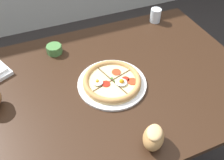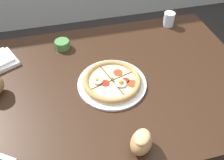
% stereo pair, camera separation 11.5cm
% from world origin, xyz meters
% --- Properties ---
extents(ground_plane, '(12.00, 12.00, 0.00)m').
position_xyz_m(ground_plane, '(0.00, 0.00, 0.00)').
color(ground_plane, '#2D2826').
extents(dining_table, '(1.47, 0.99, 0.76)m').
position_xyz_m(dining_table, '(0.00, 0.00, 0.67)').
color(dining_table, '#331E11').
rests_on(dining_table, ground_plane).
extents(pizza, '(0.34, 0.34, 0.05)m').
position_xyz_m(pizza, '(0.01, -0.03, 0.78)').
color(pizza, white).
rests_on(pizza, dining_table).
extents(ramekin_bowl, '(0.09, 0.09, 0.05)m').
position_xyz_m(ramekin_bowl, '(-0.20, 0.33, 0.79)').
color(ramekin_bowl, '#4C8442').
rests_on(ramekin_bowl, dining_table).
extents(bread_piece_mid, '(0.13, 0.13, 0.10)m').
position_xyz_m(bread_piece_mid, '(0.04, -0.39, 0.81)').
color(bread_piece_mid, '#B27F47').
rests_on(bread_piece_mid, dining_table).
extents(water_glass, '(0.07, 0.07, 0.09)m').
position_xyz_m(water_glass, '(0.49, 0.40, 0.80)').
color(water_glass, white).
rests_on(water_glass, dining_table).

